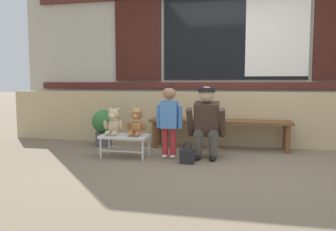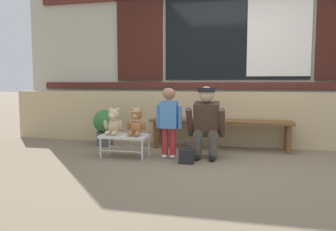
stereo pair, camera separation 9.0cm
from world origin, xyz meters
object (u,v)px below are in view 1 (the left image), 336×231
at_px(wooden_bench_long, 219,124).
at_px(adult_crouching, 207,122).
at_px(handbag_on_ground, 187,156).
at_px(small_display_bench, 125,137).
at_px(child_standing, 169,114).
at_px(teddy_bear_plain, 114,123).
at_px(potted_plant, 103,126).
at_px(teddy_bear_with_hat, 136,122).

distance_m(wooden_bench_long, adult_crouching, 0.66).
height_order(wooden_bench_long, adult_crouching, adult_crouching).
height_order(adult_crouching, handbag_on_ground, adult_crouching).
xyz_separation_m(wooden_bench_long, small_display_bench, (-1.19, -0.85, -0.11)).
relative_size(small_display_bench, child_standing, 0.67).
height_order(small_display_bench, child_standing, child_standing).
bearing_deg(teddy_bear_plain, small_display_bench, -0.51).
height_order(handbag_on_ground, potted_plant, potted_plant).
height_order(wooden_bench_long, teddy_bear_with_hat, teddy_bear_with_hat).
height_order(teddy_bear_plain, potted_plant, teddy_bear_plain).
bearing_deg(child_standing, teddy_bear_plain, -173.92).
bearing_deg(child_standing, small_display_bench, -172.14).
xyz_separation_m(small_display_bench, child_standing, (0.59, 0.08, 0.33)).
bearing_deg(adult_crouching, potted_plant, 163.78).
xyz_separation_m(wooden_bench_long, adult_crouching, (-0.11, -0.64, 0.11)).
bearing_deg(child_standing, potted_plant, 152.85).
distance_m(small_display_bench, potted_plant, 0.93).
xyz_separation_m(small_display_bench, handbag_on_ground, (0.87, -0.18, -0.17)).
bearing_deg(handbag_on_ground, adult_crouching, 61.96).
distance_m(teddy_bear_plain, teddy_bear_with_hat, 0.32).
bearing_deg(teddy_bear_with_hat, adult_crouching, 12.44).
bearing_deg(teddy_bear_plain, child_standing, 6.08).
bearing_deg(potted_plant, teddy_bear_plain, -56.99).
distance_m(child_standing, adult_crouching, 0.52).
bearing_deg(adult_crouching, handbag_on_ground, -118.04).
height_order(teddy_bear_plain, adult_crouching, adult_crouching).
relative_size(wooden_bench_long, handbag_on_ground, 7.72).
distance_m(teddy_bear_plain, potted_plant, 0.84).
bearing_deg(handbag_on_ground, teddy_bear_with_hat, 165.79).
bearing_deg(teddy_bear_plain, teddy_bear_with_hat, 0.13).
relative_size(teddy_bear_plain, child_standing, 0.38).
height_order(wooden_bench_long, child_standing, child_standing).
bearing_deg(potted_plant, adult_crouching, -16.22).
xyz_separation_m(teddy_bear_plain, adult_crouching, (1.24, 0.20, 0.02)).
relative_size(adult_crouching, potted_plant, 1.67).
distance_m(wooden_bench_long, child_standing, 1.00).
height_order(child_standing, handbag_on_ground, child_standing).
bearing_deg(wooden_bench_long, teddy_bear_plain, -147.93).
height_order(teddy_bear_with_hat, child_standing, child_standing).
relative_size(child_standing, handbag_on_ground, 3.52).
bearing_deg(adult_crouching, wooden_bench_long, 79.92).
distance_m(small_display_bench, teddy_bear_with_hat, 0.26).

